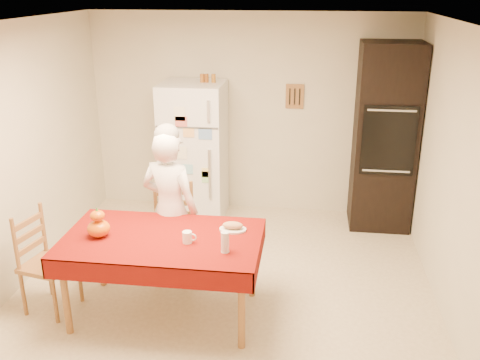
% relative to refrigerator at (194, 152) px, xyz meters
% --- Properties ---
extents(floor, '(4.50, 4.50, 0.00)m').
position_rel_refrigerator_xyz_m(floor, '(0.65, -1.88, -0.85)').
color(floor, tan).
rests_on(floor, ground).
extents(room_shell, '(4.02, 4.52, 2.51)m').
position_rel_refrigerator_xyz_m(room_shell, '(0.65, -1.88, 0.77)').
color(room_shell, beige).
rests_on(room_shell, ground).
extents(refrigerator, '(0.75, 0.74, 1.70)m').
position_rel_refrigerator_xyz_m(refrigerator, '(0.00, 0.00, 0.00)').
color(refrigerator, white).
rests_on(refrigerator, floor).
extents(oven_cabinet, '(0.70, 0.62, 2.20)m').
position_rel_refrigerator_xyz_m(oven_cabinet, '(2.28, 0.05, 0.25)').
color(oven_cabinet, black).
rests_on(oven_cabinet, floor).
extents(dining_table, '(1.70, 1.00, 0.76)m').
position_rel_refrigerator_xyz_m(dining_table, '(0.18, -2.17, -0.16)').
color(dining_table, brown).
rests_on(dining_table, floor).
extents(chair_far, '(0.51, 0.50, 0.95)m').
position_rel_refrigerator_xyz_m(chair_far, '(0.10, -1.44, -0.34)').
color(chair_far, brown).
rests_on(chair_far, floor).
extents(chair_left, '(0.48, 0.50, 0.95)m').
position_rel_refrigerator_xyz_m(chair_left, '(-0.92, -2.21, -0.34)').
color(chair_left, brown).
rests_on(chair_left, floor).
extents(seated_woman, '(0.64, 0.50, 1.56)m').
position_rel_refrigerator_xyz_m(seated_woman, '(0.12, -1.63, -0.07)').
color(seated_woman, silver).
rests_on(seated_woman, floor).
extents(coffee_mug, '(0.08, 0.08, 0.10)m').
position_rel_refrigerator_xyz_m(coffee_mug, '(0.42, -2.24, -0.04)').
color(coffee_mug, white).
rests_on(coffee_mug, dining_table).
extents(pumpkin_lower, '(0.20, 0.20, 0.15)m').
position_rel_refrigerator_xyz_m(pumpkin_lower, '(-0.35, -2.22, -0.01)').
color(pumpkin_lower, '#D95F05').
rests_on(pumpkin_lower, dining_table).
extents(pumpkin_upper, '(0.12, 0.12, 0.09)m').
position_rel_refrigerator_xyz_m(pumpkin_upper, '(-0.35, -2.22, 0.10)').
color(pumpkin_upper, '#D24A04').
rests_on(pumpkin_upper, pumpkin_lower).
extents(wine_glass, '(0.07, 0.07, 0.18)m').
position_rel_refrigerator_xyz_m(wine_glass, '(0.76, -2.36, -0.00)').
color(wine_glass, silver).
rests_on(wine_glass, dining_table).
extents(bread_plate, '(0.24, 0.24, 0.02)m').
position_rel_refrigerator_xyz_m(bread_plate, '(0.77, -1.96, -0.08)').
color(bread_plate, white).
rests_on(bread_plate, dining_table).
extents(bread_loaf, '(0.18, 0.10, 0.06)m').
position_rel_refrigerator_xyz_m(bread_loaf, '(0.77, -1.96, -0.04)').
color(bread_loaf, tan).
rests_on(bread_loaf, bread_plate).
extents(spice_jar_left, '(0.05, 0.05, 0.10)m').
position_rel_refrigerator_xyz_m(spice_jar_left, '(0.11, 0.05, 0.90)').
color(spice_jar_left, brown).
rests_on(spice_jar_left, refrigerator).
extents(spice_jar_mid, '(0.05, 0.05, 0.10)m').
position_rel_refrigerator_xyz_m(spice_jar_mid, '(0.16, 0.05, 0.90)').
color(spice_jar_mid, brown).
rests_on(spice_jar_mid, refrigerator).
extents(spice_jar_right, '(0.05, 0.05, 0.10)m').
position_rel_refrigerator_xyz_m(spice_jar_right, '(0.25, 0.05, 0.90)').
color(spice_jar_right, '#945C1A').
rests_on(spice_jar_right, refrigerator).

